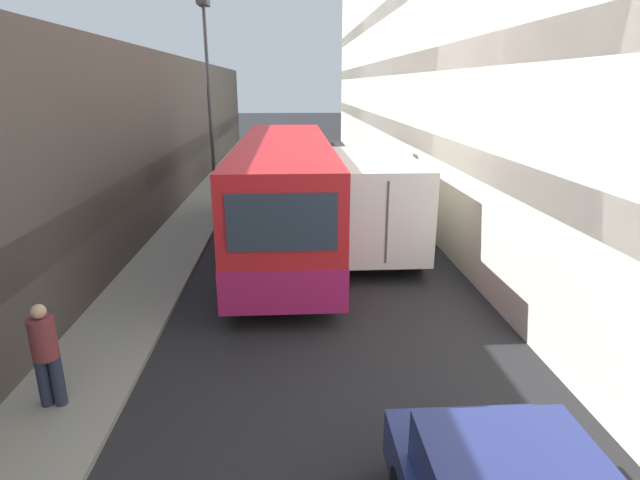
# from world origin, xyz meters

# --- Properties ---
(ground_plane) EXTENTS (150.00, 150.00, 0.00)m
(ground_plane) POSITION_xyz_m (0.00, 15.00, 0.00)
(ground_plane) COLOR #232326
(sidewalk_left) EXTENTS (1.81, 60.00, 0.10)m
(sidewalk_left) POSITION_xyz_m (-4.10, 15.00, 0.05)
(sidewalk_left) COLOR gray
(sidewalk_left) RESTS_ON ground_plane
(building_left_shopfront) EXTENTS (2.40, 60.00, 5.78)m
(building_left_shopfront) POSITION_xyz_m (-6.10, 15.00, 2.62)
(building_left_shopfront) COLOR #423D38
(building_left_shopfront) RESTS_ON ground_plane
(building_right_apartment) EXTENTS (2.40, 60.00, 11.51)m
(building_right_apartment) POSITION_xyz_m (4.94, 15.00, 5.73)
(building_right_apartment) COLOR beige
(building_right_apartment) RESTS_ON ground_plane
(bus) EXTENTS (2.52, 11.42, 3.16)m
(bus) POSITION_xyz_m (-0.78, 15.51, 1.67)
(bus) COLOR red
(bus) RESTS_ON ground_plane
(box_truck) EXTENTS (2.38, 7.22, 2.75)m
(box_truck) POSITION_xyz_m (1.62, 15.62, 1.51)
(box_truck) COLOR silver
(box_truck) RESTS_ON ground_plane
(panel_van) EXTENTS (1.82, 4.27, 2.08)m
(panel_van) POSITION_xyz_m (-1.18, 27.02, 1.15)
(panel_van) COLOR silver
(panel_van) RESTS_ON ground_plane
(pedestrian) EXTENTS (0.38, 0.36, 1.62)m
(pedestrian) POSITION_xyz_m (-4.19, 7.65, 0.97)
(pedestrian) COLOR #23283D
(pedestrian) RESTS_ON sidewalk_left
(street_lamp) EXTENTS (0.36, 0.80, 7.34)m
(street_lamp) POSITION_xyz_m (-3.44, 19.50, 5.13)
(street_lamp) COLOR #38383D
(street_lamp) RESTS_ON sidewalk_left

